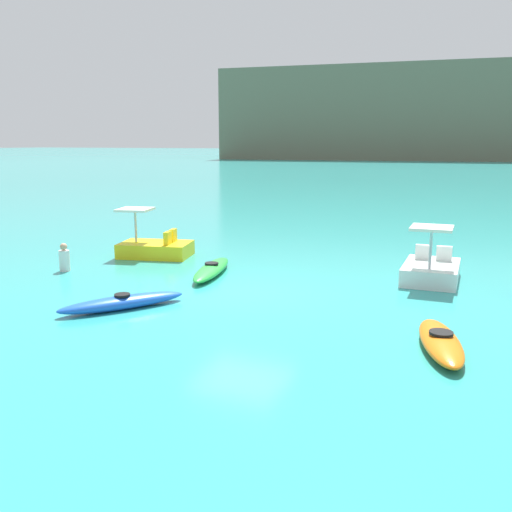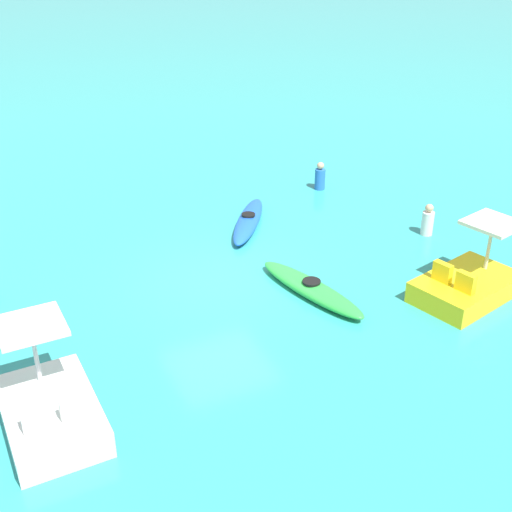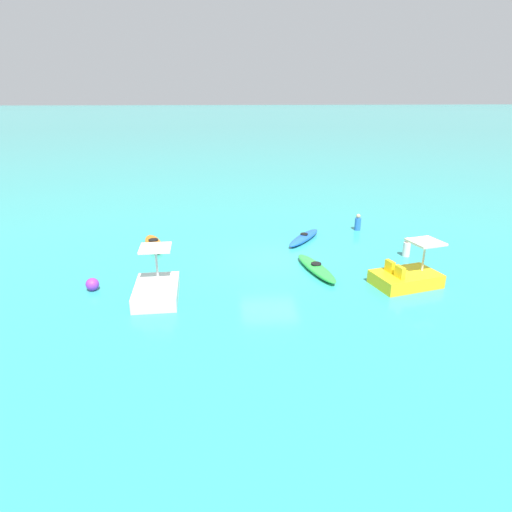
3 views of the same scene
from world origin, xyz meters
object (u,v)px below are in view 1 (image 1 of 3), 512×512
at_px(kayak_blue, 123,302).
at_px(kayak_green, 212,269).
at_px(kayak_orange, 441,342).
at_px(pedal_boat_yellow, 155,247).
at_px(pedal_boat_white, 431,269).
at_px(person_by_kayaks, 64,259).

distance_m(kayak_blue, kayak_green, 3.99).
xyz_separation_m(kayak_orange, pedal_boat_yellow, (-10.08, 5.35, 0.17)).
distance_m(kayak_blue, pedal_boat_white, 8.71).
bearing_deg(kayak_green, kayak_blue, -94.29).
distance_m(kayak_blue, pedal_boat_yellow, 6.25).
distance_m(kayak_orange, pedal_boat_white, 5.67).
relative_size(kayak_blue, person_by_kayaks, 3.23).
height_order(pedal_boat_white, pedal_boat_yellow, same).
xyz_separation_m(pedal_boat_white, pedal_boat_yellow, (-9.25, -0.26, 0.00)).
bearing_deg(kayak_green, pedal_boat_yellow, 152.53).
distance_m(kayak_green, pedal_boat_white, 6.44).
relative_size(kayak_blue, kayak_green, 0.86).
relative_size(kayak_orange, pedal_boat_yellow, 1.02).
relative_size(kayak_orange, kayak_blue, 0.97).
distance_m(pedal_boat_white, pedal_boat_yellow, 9.26).
height_order(pedal_boat_white, person_by_kayaks, pedal_boat_white).
xyz_separation_m(kayak_green, pedal_boat_white, (6.16, 1.87, 0.17)).
height_order(pedal_boat_yellow, person_by_kayaks, pedal_boat_yellow).
xyz_separation_m(kayak_green, pedal_boat_yellow, (-3.10, 1.61, 0.17)).
xyz_separation_m(pedal_boat_white, person_by_kayaks, (-10.56, -3.27, 0.05)).
distance_m(kayak_orange, kayak_blue, 7.28).
bearing_deg(pedal_boat_yellow, kayak_orange, -27.96).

